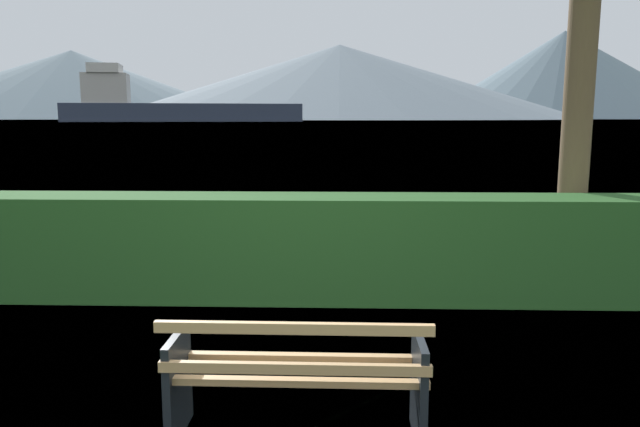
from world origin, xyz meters
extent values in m
plane|color=#7A99A8|center=(0.00, 307.38, 0.00)|extent=(620.00, 620.00, 0.00)
cube|color=tan|center=(0.00, -0.19, 0.45)|extent=(1.62, 0.08, 0.04)
cube|color=tan|center=(0.00, 0.00, 0.45)|extent=(1.62, 0.08, 0.04)
cube|color=tan|center=(0.00, 0.19, 0.45)|extent=(1.62, 0.08, 0.04)
cube|color=tan|center=(0.00, -0.27, 0.57)|extent=(1.62, 0.06, 0.06)
cube|color=tan|center=(0.00, -0.31, 0.84)|extent=(1.62, 0.06, 0.06)
cube|color=#1E2328|center=(-0.77, -0.01, 0.34)|extent=(0.05, 0.51, 0.68)
cube|color=#1E2328|center=(0.77, -0.03, 0.34)|extent=(0.05, 0.51, 0.68)
cube|color=#285B23|center=(0.00, 3.01, 0.58)|extent=(12.08, 0.76, 1.17)
cylinder|color=brown|center=(3.10, 3.75, 2.32)|extent=(0.35, 0.35, 4.64)
cube|color=#2D384C|center=(-61.43, 238.55, 3.55)|extent=(93.48, 34.71, 7.09)
cube|color=beige|center=(-90.31, 232.00, 12.76)|extent=(19.15, 16.50, 11.35)
cube|color=silver|center=(-90.31, 232.00, 20.21)|extent=(14.60, 16.82, 3.55)
cone|color=slate|center=(-252.39, 571.67, 31.77)|extent=(351.25, 351.25, 63.55)
cone|color=gray|center=(0.00, 529.56, 31.45)|extent=(397.43, 397.43, 62.90)
cone|color=slate|center=(212.43, 591.64, 40.99)|extent=(267.15, 267.15, 81.99)
camera|label=1|loc=(0.26, -3.64, 2.04)|focal=33.90mm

